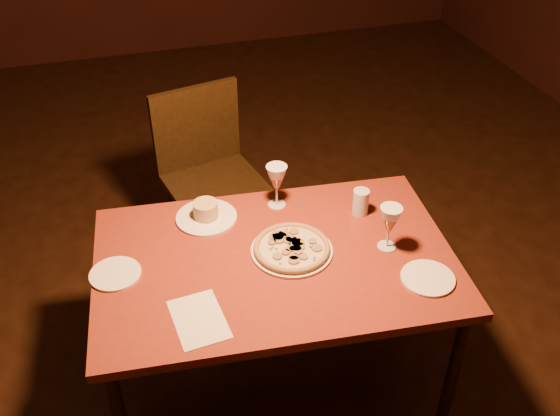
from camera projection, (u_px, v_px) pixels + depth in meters
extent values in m
plane|color=#321C10|center=(217.00, 349.00, 2.81)|extent=(7.00, 7.00, 0.00)
cube|color=maroon|center=(275.00, 261.00, 2.27)|extent=(1.37, 0.95, 0.04)
cylinder|color=black|center=(124.00, 285.00, 2.67)|extent=(0.05, 0.05, 0.66)
cylinder|color=black|center=(452.00, 375.00, 2.28)|extent=(0.05, 0.05, 0.66)
cylinder|color=black|center=(388.00, 250.00, 2.85)|extent=(0.05, 0.05, 0.66)
cube|color=black|center=(216.00, 187.00, 3.01)|extent=(0.52, 0.52, 0.04)
cube|color=black|center=(196.00, 127.00, 3.02)|extent=(0.44, 0.12, 0.42)
cylinder|color=black|center=(200.00, 258.00, 2.96)|extent=(0.04, 0.04, 0.45)
cylinder|color=black|center=(173.00, 218.00, 3.21)|extent=(0.04, 0.04, 0.45)
cylinder|color=black|center=(266.00, 235.00, 3.10)|extent=(0.04, 0.04, 0.45)
cylinder|color=black|center=(236.00, 199.00, 3.35)|extent=(0.04, 0.04, 0.45)
cylinder|color=white|center=(292.00, 251.00, 2.28)|extent=(0.30, 0.30, 0.01)
cylinder|color=beige|center=(292.00, 248.00, 2.27)|extent=(0.27, 0.27, 0.01)
torus|color=#B0894C|center=(292.00, 247.00, 2.27)|extent=(0.28, 0.28, 0.02)
cylinder|color=white|center=(206.00, 217.00, 2.44)|extent=(0.24, 0.24, 0.01)
cylinder|color=tan|center=(206.00, 210.00, 2.42)|extent=(0.10, 0.10, 0.07)
cylinder|color=silver|center=(361.00, 202.00, 2.44)|extent=(0.06, 0.06, 0.11)
cylinder|color=white|center=(115.00, 274.00, 2.18)|extent=(0.18, 0.18, 0.01)
cylinder|color=white|center=(428.00, 278.00, 2.16)|extent=(0.19, 0.19, 0.01)
cube|color=silver|center=(199.00, 319.00, 2.01)|extent=(0.18, 0.25, 0.00)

